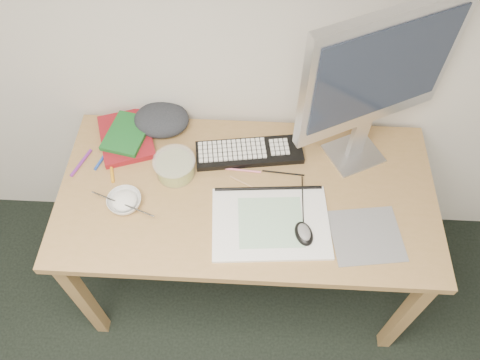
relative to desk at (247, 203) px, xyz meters
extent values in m
cube|color=#A77E4C|center=(-0.65, -0.30, -0.31)|extent=(0.05, 0.05, 0.71)
cube|color=#A77E4C|center=(0.65, -0.30, -0.31)|extent=(0.05, 0.05, 0.71)
cube|color=#A77E4C|center=(-0.65, 0.30, -0.31)|extent=(0.05, 0.05, 0.71)
cube|color=#A77E4C|center=(0.65, 0.30, -0.31)|extent=(0.05, 0.05, 0.71)
cube|color=#A77E4C|center=(0.00, 0.00, 0.06)|extent=(1.40, 0.70, 0.03)
cube|color=slate|center=(0.42, -0.16, 0.08)|extent=(0.27, 0.25, 0.00)
cube|color=white|center=(0.09, -0.13, 0.09)|extent=(0.43, 0.33, 0.01)
cube|color=black|center=(0.00, 0.17, 0.09)|extent=(0.43, 0.19, 0.02)
cube|color=silver|center=(0.41, 0.20, 0.09)|extent=(0.25, 0.24, 0.01)
cube|color=silver|center=(0.41, 0.20, 0.18)|extent=(0.07, 0.05, 0.18)
cube|color=silver|center=(0.41, 0.20, 0.51)|extent=(0.52, 0.29, 0.45)
cube|color=black|center=(0.41, 0.20, 0.52)|extent=(0.45, 0.24, 0.36)
ellipsoid|color=black|center=(0.20, -0.18, 0.11)|extent=(0.09, 0.11, 0.03)
imported|color=white|center=(-0.44, -0.08, 0.10)|extent=(0.16, 0.16, 0.04)
cylinder|color=#B4B4B6|center=(-0.44, -0.10, 0.12)|extent=(0.24, 0.10, 0.02)
cylinder|color=#C2C746|center=(-0.27, 0.07, 0.12)|extent=(0.20, 0.20, 0.08)
cube|color=maroon|center=(-0.49, 0.23, 0.10)|extent=(0.27, 0.31, 0.03)
cube|color=#175E23|center=(-0.49, 0.23, 0.12)|extent=(0.19, 0.23, 0.02)
ellipsoid|color=#24262B|center=(-0.36, 0.30, 0.12)|extent=(0.21, 0.19, 0.08)
cylinder|color=pink|center=(-0.05, 0.10, 0.09)|extent=(0.20, 0.02, 0.01)
cylinder|color=tan|center=(0.01, 0.02, 0.09)|extent=(0.15, 0.08, 0.01)
cylinder|color=black|center=(0.13, 0.09, 0.09)|extent=(0.16, 0.02, 0.01)
cylinder|color=#2149B3|center=(-0.57, 0.12, 0.09)|extent=(0.05, 0.12, 0.01)
cylinder|color=orange|center=(-0.52, 0.07, 0.09)|extent=(0.05, 0.12, 0.01)
cylinder|color=#76268E|center=(-0.65, 0.10, 0.09)|extent=(0.06, 0.13, 0.01)
camera|label=1|loc=(0.02, -0.96, 1.53)|focal=35.00mm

